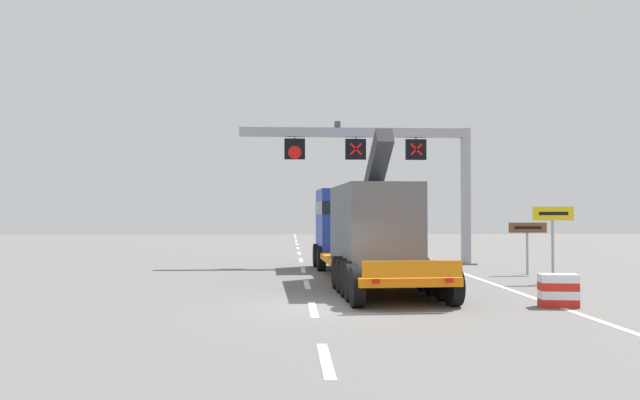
{
  "coord_description": "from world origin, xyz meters",
  "views": [
    {
      "loc": [
        -1.16,
        -16.69,
        2.58
      ],
      "look_at": [
        0.16,
        9.6,
        3.12
      ],
      "focal_mm": 34.34,
      "sensor_mm": 36.0,
      "label": 1
    }
  ],
  "objects": [
    {
      "name": "heavy_haul_truck_orange",
      "position": [
        1.69,
        7.33,
        1.99
      ],
      "size": [
        3.59,
        14.15,
        5.3
      ],
      "color": "orange",
      "rests_on": "ground"
    },
    {
      "name": "tourist_info_sign_brown",
      "position": [
        8.79,
        8.37,
        1.66
      ],
      "size": [
        1.6,
        0.15,
        2.16
      ],
      "color": "#9EA0A5",
      "rests_on": "ground"
    },
    {
      "name": "crash_barrier_striped",
      "position": [
        6.18,
        -0.31,
        0.45
      ],
      "size": [
        1.06,
        0.63,
        0.9
      ],
      "color": "red",
      "rests_on": "ground"
    },
    {
      "name": "overhead_lane_gantry",
      "position": [
        3.65,
        13.44,
        5.48
      ],
      "size": [
        11.72,
        0.9,
        7.1
      ],
      "color": "#9EA0A5",
      "rests_on": "ground"
    },
    {
      "name": "ground",
      "position": [
        0.0,
        0.0,
        0.0
      ],
      "size": [
        112.0,
        112.0,
        0.0
      ],
      "primitive_type": "plane",
      "color": "slate"
    },
    {
      "name": "exit_sign_yellow",
      "position": [
        8.56,
        5.37,
        2.13
      ],
      "size": [
        1.53,
        0.15,
        2.8
      ],
      "color": "#9EA0A5",
      "rests_on": "ground"
    },
    {
      "name": "edge_line_right",
      "position": [
        6.2,
        12.0,
        0.01
      ],
      "size": [
        0.2,
        63.0,
        0.01
      ],
      "primitive_type": "cube",
      "color": "silver",
      "rests_on": "ground"
    },
    {
      "name": "lane_markings",
      "position": [
        -0.53,
        24.83,
        0.01
      ],
      "size": [
        0.2,
        64.26,
        0.01
      ],
      "color": "silver",
      "rests_on": "ground"
    }
  ]
}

